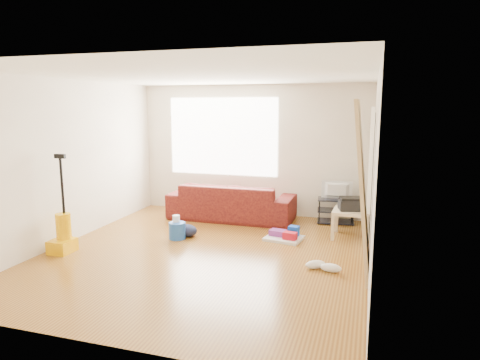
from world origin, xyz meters
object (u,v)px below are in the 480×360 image
(side_table, at_px, (351,214))
(cleaning_tray, at_px, (285,236))
(bucket, at_px, (177,239))
(tv_stand, at_px, (336,210))
(vacuum, at_px, (63,234))
(backpack, at_px, (187,236))
(sofa, at_px, (232,219))

(side_table, height_order, cleaning_tray, side_table)
(bucket, distance_m, cleaning_tray, 1.72)
(tv_stand, relative_size, vacuum, 0.48)
(tv_stand, relative_size, bucket, 2.57)
(backpack, bearing_deg, tv_stand, 46.90)
(sofa, distance_m, backpack, 1.31)
(cleaning_tray, distance_m, backpack, 1.60)
(backpack, bearing_deg, side_table, 28.33)
(sofa, distance_m, vacuum, 3.06)
(sofa, distance_m, tv_stand, 1.93)
(side_table, bearing_deg, bucket, -161.47)
(bucket, xyz_separation_m, vacuum, (-1.31, -1.06, 0.26))
(bucket, height_order, cleaning_tray, cleaning_tray)
(tv_stand, height_order, cleaning_tray, tv_stand)
(side_table, relative_size, cleaning_tray, 0.91)
(bucket, bearing_deg, sofa, 72.67)
(bucket, xyz_separation_m, backpack, (0.09, 0.17, 0.00))
(side_table, distance_m, backpack, 2.68)
(sofa, height_order, tv_stand, tv_stand)
(cleaning_tray, bearing_deg, tv_stand, 61.14)
(tv_stand, xyz_separation_m, bucket, (-2.34, -1.70, -0.23))
(bucket, relative_size, vacuum, 0.19)
(backpack, height_order, vacuum, vacuum)
(vacuum, bearing_deg, bucket, 38.37)
(tv_stand, distance_m, cleaning_tray, 1.42)
(side_table, bearing_deg, tv_stand, 110.18)
(tv_stand, bearing_deg, bucket, -150.30)
(cleaning_tray, bearing_deg, vacuum, -152.90)
(cleaning_tray, bearing_deg, backpack, -169.27)
(bucket, height_order, backpack, bucket)
(tv_stand, distance_m, side_table, 0.88)
(sofa, bearing_deg, vacuum, 54.76)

